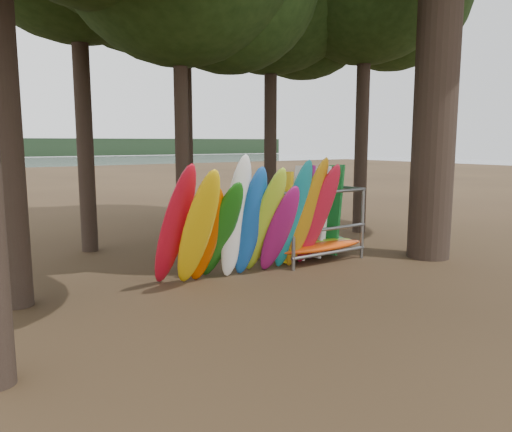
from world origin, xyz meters
TOP-DOWN VIEW (x-y plane):
  - ground at (0.00, 0.00)m, footprint 120.00×120.00m
  - kayak_row at (-1.12, 0.98)m, footprint 4.53×2.35m
  - storage_rack at (1.42, 1.80)m, footprint 3.01×1.54m

SIDE VIEW (x-z plane):
  - ground at x=0.00m, z-range 0.00..0.00m
  - storage_rack at x=1.42m, z-range -0.37..2.22m
  - kayak_row at x=-1.12m, z-range -0.22..2.86m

